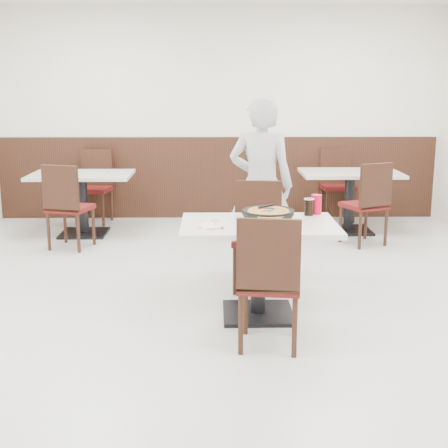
{
  "coord_description": "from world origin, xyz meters",
  "views": [
    {
      "loc": [
        -0.05,
        -4.92,
        1.79
      ],
      "look_at": [
        0.02,
        -0.3,
        0.75
      ],
      "focal_mm": 50.0,
      "sensor_mm": 36.0,
      "label": 1
    }
  ],
  "objects_px": {
    "pizza": "(268,214)",
    "chair_far": "(257,237)",
    "side_plate": "(211,226)",
    "bg_chair_left_near": "(70,206)",
    "bg_chair_left_far": "(93,187)",
    "chair_near": "(270,280)",
    "pizza_pan": "(268,216)",
    "bg_table_right": "(349,202)",
    "bg_chair_right_near": "(364,203)",
    "diner_person": "(261,185)",
    "bg_chair_right_far": "(338,185)",
    "red_cup": "(316,204)",
    "main_table": "(258,270)",
    "cola_glass": "(309,207)",
    "bg_table_left": "(83,204)"
  },
  "relations": [
    {
      "from": "bg_table_left",
      "to": "bg_chair_right_near",
      "type": "height_order",
      "value": "bg_chair_right_near"
    },
    {
      "from": "bg_chair_left_far",
      "to": "diner_person",
      "type": "bearing_deg",
      "value": 141.56
    },
    {
      "from": "bg_chair_right_far",
      "to": "bg_chair_left_near",
      "type": "bearing_deg",
      "value": 20.67
    },
    {
      "from": "bg_chair_right_far",
      "to": "bg_chair_right_near",
      "type": "bearing_deg",
      "value": 89.61
    },
    {
      "from": "side_plate",
      "to": "bg_chair_right_near",
      "type": "relative_size",
      "value": 0.19
    },
    {
      "from": "diner_person",
      "to": "bg_chair_right_near",
      "type": "distance_m",
      "value": 1.64
    },
    {
      "from": "chair_near",
      "to": "bg_table_right",
      "type": "relative_size",
      "value": 0.79
    },
    {
      "from": "diner_person",
      "to": "pizza",
      "type": "bearing_deg",
      "value": 100.58
    },
    {
      "from": "bg_chair_left_far",
      "to": "chair_near",
      "type": "bearing_deg",
      "value": 124.65
    },
    {
      "from": "main_table",
      "to": "bg_chair_right_near",
      "type": "bearing_deg",
      "value": 58.78
    },
    {
      "from": "pizza_pan",
      "to": "cola_glass",
      "type": "height_order",
      "value": "cola_glass"
    },
    {
      "from": "chair_near",
      "to": "side_plate",
      "type": "height_order",
      "value": "chair_near"
    },
    {
      "from": "bg_chair_left_far",
      "to": "bg_chair_right_near",
      "type": "relative_size",
      "value": 1.0
    },
    {
      "from": "chair_near",
      "to": "pizza_pan",
      "type": "xyz_separation_m",
      "value": [
        0.04,
        0.66,
        0.32
      ]
    },
    {
      "from": "red_cup",
      "to": "bg_chair_left_far",
      "type": "xyz_separation_m",
      "value": [
        -2.42,
        3.06,
        -0.35
      ]
    },
    {
      "from": "side_plate",
      "to": "bg_chair_left_near",
      "type": "height_order",
      "value": "bg_chair_left_near"
    },
    {
      "from": "main_table",
      "to": "bg_chair_left_far",
      "type": "xyz_separation_m",
      "value": [
        -1.93,
        3.4,
        0.1
      ]
    },
    {
      "from": "pizza_pan",
      "to": "pizza",
      "type": "xyz_separation_m",
      "value": [
        0.0,
        -0.03,
        0.02
      ]
    },
    {
      "from": "pizza",
      "to": "bg_chair_left_far",
      "type": "relative_size",
      "value": 0.37
    },
    {
      "from": "red_cup",
      "to": "pizza_pan",
      "type": "bearing_deg",
      "value": -147.85
    },
    {
      "from": "red_cup",
      "to": "bg_chair_right_far",
      "type": "relative_size",
      "value": 0.17
    },
    {
      "from": "main_table",
      "to": "chair_far",
      "type": "xyz_separation_m",
      "value": [
        0.03,
        0.65,
        0.1
      ]
    },
    {
      "from": "pizza",
      "to": "chair_far",
      "type": "bearing_deg",
      "value": 94.1
    },
    {
      "from": "red_cup",
      "to": "bg_chair_right_near",
      "type": "bearing_deg",
      "value": 65.59
    },
    {
      "from": "chair_near",
      "to": "pizza_pan",
      "type": "bearing_deg",
      "value": 94.59
    },
    {
      "from": "chair_near",
      "to": "diner_person",
      "type": "xyz_separation_m",
      "value": [
        0.07,
        1.81,
        0.37
      ]
    },
    {
      "from": "diner_person",
      "to": "bg_chair_right_far",
      "type": "height_order",
      "value": "diner_person"
    },
    {
      "from": "chair_far",
      "to": "pizza_pan",
      "type": "distance_m",
      "value": 0.66
    },
    {
      "from": "pizza_pan",
      "to": "chair_far",
      "type": "bearing_deg",
      "value": 94.3
    },
    {
      "from": "main_table",
      "to": "side_plate",
      "type": "xyz_separation_m",
      "value": [
        -0.37,
        -0.13,
        0.38
      ]
    },
    {
      "from": "chair_near",
      "to": "cola_glass",
      "type": "xyz_separation_m",
      "value": [
        0.39,
        0.87,
        0.34
      ]
    },
    {
      "from": "pizza_pan",
      "to": "bg_chair_left_near",
      "type": "bearing_deg",
      "value": 134.41
    },
    {
      "from": "side_plate",
      "to": "bg_table_right",
      "type": "relative_size",
      "value": 0.15
    },
    {
      "from": "pizza_pan",
      "to": "bg_table_right",
      "type": "height_order",
      "value": "pizza_pan"
    },
    {
      "from": "bg_chair_left_far",
      "to": "pizza_pan",
      "type": "bearing_deg",
      "value": 129.49
    },
    {
      "from": "chair_near",
      "to": "pizza",
      "type": "distance_m",
      "value": 0.71
    },
    {
      "from": "chair_far",
      "to": "bg_chair_left_far",
      "type": "xyz_separation_m",
      "value": [
        -1.96,
        2.75,
        0.0
      ]
    },
    {
      "from": "pizza_pan",
      "to": "bg_chair_right_near",
      "type": "relative_size",
      "value": 0.4
    },
    {
      "from": "cola_glass",
      "to": "bg_chair_left_near",
      "type": "relative_size",
      "value": 0.14
    },
    {
      "from": "main_table",
      "to": "bg_chair_right_far",
      "type": "relative_size",
      "value": 1.26
    },
    {
      "from": "chair_far",
      "to": "bg_chair_left_far",
      "type": "relative_size",
      "value": 1.0
    },
    {
      "from": "pizza_pan",
      "to": "bg_chair_left_far",
      "type": "distance_m",
      "value": 3.89
    },
    {
      "from": "chair_near",
      "to": "bg_table_right",
      "type": "height_order",
      "value": "chair_near"
    },
    {
      "from": "bg_chair_right_near",
      "to": "bg_chair_right_far",
      "type": "distance_m",
      "value": 1.29
    },
    {
      "from": "pizza_pan",
      "to": "red_cup",
      "type": "distance_m",
      "value": 0.5
    },
    {
      "from": "bg_chair_right_near",
      "to": "pizza_pan",
      "type": "bearing_deg",
      "value": -145.25
    },
    {
      "from": "pizza_pan",
      "to": "bg_table_right",
      "type": "xyz_separation_m",
      "value": [
        1.25,
        2.79,
        -0.42
      ]
    },
    {
      "from": "diner_person",
      "to": "pizza_pan",
      "type": "bearing_deg",
      "value": 100.52
    },
    {
      "from": "bg_table_right",
      "to": "red_cup",
      "type": "bearing_deg",
      "value": -108.16
    },
    {
      "from": "red_cup",
      "to": "bg_chair_left_far",
      "type": "relative_size",
      "value": 0.17
    }
  ]
}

